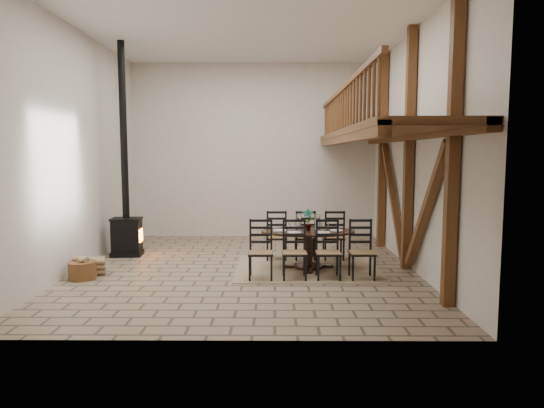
{
  "coord_description": "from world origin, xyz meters",
  "views": [
    {
      "loc": [
        0.62,
        -10.1,
        2.44
      ],
      "look_at": [
        0.54,
        0.4,
        1.33
      ],
      "focal_mm": 32.0,
      "sensor_mm": 36.0,
      "label": 1
    }
  ],
  "objects_px": {
    "wood_stove": "(126,209)",
    "log_basket": "(82,270)",
    "dining_table": "(308,250)",
    "log_stack": "(97,266)"
  },
  "relations": [
    {
      "from": "wood_stove",
      "to": "log_stack",
      "type": "xyz_separation_m",
      "value": [
        -0.08,
        -1.75,
        -0.95
      ]
    },
    {
      "from": "dining_table",
      "to": "log_stack",
      "type": "xyz_separation_m",
      "value": [
        -4.31,
        -0.37,
        -0.25
      ]
    },
    {
      "from": "wood_stove",
      "to": "log_stack",
      "type": "height_order",
      "value": "wood_stove"
    },
    {
      "from": "dining_table",
      "to": "log_basket",
      "type": "xyz_separation_m",
      "value": [
        -4.44,
        -0.8,
        -0.23
      ]
    },
    {
      "from": "log_basket",
      "to": "log_stack",
      "type": "distance_m",
      "value": 0.45
    },
    {
      "from": "wood_stove",
      "to": "log_stack",
      "type": "relative_size",
      "value": 9.87
    },
    {
      "from": "log_stack",
      "to": "dining_table",
      "type": "bearing_deg",
      "value": 4.95
    },
    {
      "from": "log_stack",
      "to": "wood_stove",
      "type": "bearing_deg",
      "value": 87.48
    },
    {
      "from": "log_basket",
      "to": "dining_table",
      "type": "bearing_deg",
      "value": 10.24
    },
    {
      "from": "wood_stove",
      "to": "log_basket",
      "type": "xyz_separation_m",
      "value": [
        -0.21,
        -2.18,
        -0.93
      ]
    }
  ]
}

